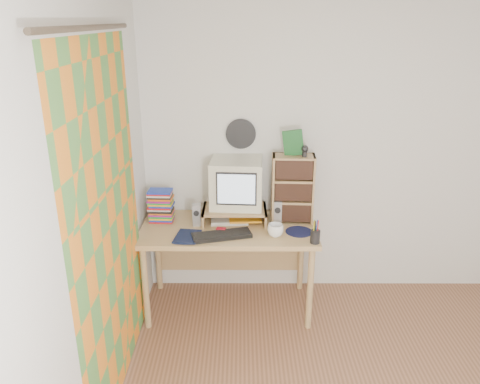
{
  "coord_description": "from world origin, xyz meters",
  "views": [
    {
      "loc": [
        -0.92,
        -2.05,
        2.32
      ],
      "look_at": [
        -0.94,
        1.33,
        1.07
      ],
      "focal_mm": 35.0,
      "sensor_mm": 36.0,
      "label": 1
    }
  ],
  "objects_px": {
    "desk": "(229,238)",
    "dvd_stack": "(161,205)",
    "crt_monitor": "(237,184)",
    "diary": "(176,235)",
    "keyboard": "(222,235)",
    "mug": "(276,230)",
    "cd_rack": "(293,189)"
  },
  "relations": [
    {
      "from": "desk",
      "to": "mug",
      "type": "height_order",
      "value": "mug"
    },
    {
      "from": "cd_rack",
      "to": "mug",
      "type": "xyz_separation_m",
      "value": [
        -0.15,
        -0.3,
        -0.23
      ]
    },
    {
      "from": "cd_rack",
      "to": "mug",
      "type": "bearing_deg",
      "value": -114.25
    },
    {
      "from": "crt_monitor",
      "to": "dvd_stack",
      "type": "xyz_separation_m",
      "value": [
        -0.62,
        -0.03,
        -0.18
      ]
    },
    {
      "from": "cd_rack",
      "to": "desk",
      "type": "bearing_deg",
      "value": -170.01
    },
    {
      "from": "keyboard",
      "to": "mug",
      "type": "xyz_separation_m",
      "value": [
        0.41,
        0.02,
        0.03
      ]
    },
    {
      "from": "crt_monitor",
      "to": "dvd_stack",
      "type": "bearing_deg",
      "value": -172.95
    },
    {
      "from": "cd_rack",
      "to": "mug",
      "type": "distance_m",
      "value": 0.41
    },
    {
      "from": "crt_monitor",
      "to": "diary",
      "type": "relative_size",
      "value": 1.88
    },
    {
      "from": "desk",
      "to": "keyboard",
      "type": "xyz_separation_m",
      "value": [
        -0.04,
        -0.26,
        0.15
      ]
    },
    {
      "from": "dvd_stack",
      "to": "diary",
      "type": "relative_size",
      "value": 1.24
    },
    {
      "from": "keyboard",
      "to": "diary",
      "type": "height_order",
      "value": "diary"
    },
    {
      "from": "keyboard",
      "to": "cd_rack",
      "type": "xyz_separation_m",
      "value": [
        0.57,
        0.32,
        0.26
      ]
    },
    {
      "from": "desk",
      "to": "diary",
      "type": "xyz_separation_m",
      "value": [
        -0.4,
        -0.26,
        0.16
      ]
    },
    {
      "from": "keyboard",
      "to": "mug",
      "type": "distance_m",
      "value": 0.41
    },
    {
      "from": "keyboard",
      "to": "mug",
      "type": "bearing_deg",
      "value": -11.89
    },
    {
      "from": "desk",
      "to": "diary",
      "type": "distance_m",
      "value": 0.5
    },
    {
      "from": "cd_rack",
      "to": "diary",
      "type": "height_order",
      "value": "cd_rack"
    },
    {
      "from": "keyboard",
      "to": "mug",
      "type": "height_order",
      "value": "mug"
    },
    {
      "from": "crt_monitor",
      "to": "diary",
      "type": "bearing_deg",
      "value": -139.12
    },
    {
      "from": "crt_monitor",
      "to": "diary",
      "type": "xyz_separation_m",
      "value": [
        -0.46,
        -0.35,
        -0.29
      ]
    },
    {
      "from": "crt_monitor",
      "to": "keyboard",
      "type": "xyz_separation_m",
      "value": [
        -0.11,
        -0.34,
        -0.3
      ]
    },
    {
      "from": "desk",
      "to": "dvd_stack",
      "type": "relative_size",
      "value": 5.17
    },
    {
      "from": "cd_rack",
      "to": "diary",
      "type": "xyz_separation_m",
      "value": [
        -0.92,
        -0.32,
        -0.26
      ]
    },
    {
      "from": "crt_monitor",
      "to": "keyboard",
      "type": "height_order",
      "value": "crt_monitor"
    },
    {
      "from": "dvd_stack",
      "to": "diary",
      "type": "xyz_separation_m",
      "value": [
        0.16,
        -0.31,
        -0.11
      ]
    },
    {
      "from": "desk",
      "to": "diary",
      "type": "relative_size",
      "value": 6.43
    },
    {
      "from": "desk",
      "to": "diary",
      "type": "bearing_deg",
      "value": -146.87
    },
    {
      "from": "crt_monitor",
      "to": "cd_rack",
      "type": "bearing_deg",
      "value": 1.28
    },
    {
      "from": "dvd_stack",
      "to": "mug",
      "type": "xyz_separation_m",
      "value": [
        0.92,
        -0.29,
        -0.09
      ]
    },
    {
      "from": "crt_monitor",
      "to": "mug",
      "type": "distance_m",
      "value": 0.52
    },
    {
      "from": "desk",
      "to": "dvd_stack",
      "type": "distance_m",
      "value": 0.62
    }
  ]
}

